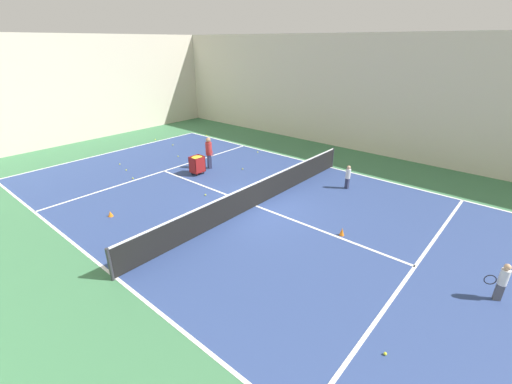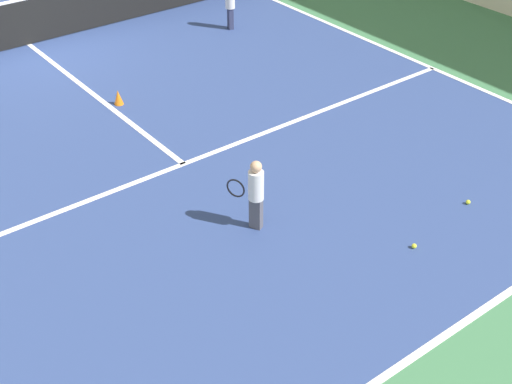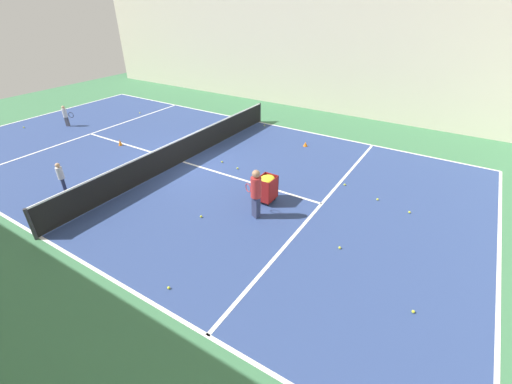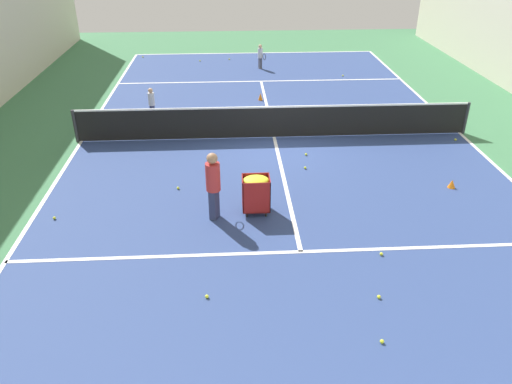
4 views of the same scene
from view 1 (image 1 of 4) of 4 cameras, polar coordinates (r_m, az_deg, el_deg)
ground_plane at (r=13.56m, az=-0.00°, el=-2.35°), size 33.57×33.57×0.00m
court_playing_area at (r=13.56m, az=-0.00°, el=-2.34°), size 11.86×22.17×0.00m
line_baseline_far at (r=21.96m, az=-22.66°, el=6.21°), size 11.86×0.10×0.00m
line_sideline_left at (r=10.47m, az=-22.25°, el=-13.12°), size 0.10×22.17×0.00m
line_sideline_right at (r=18.12m, az=12.33°, el=4.03°), size 0.10×22.17×0.00m
line_service_near at (r=11.16m, az=25.00°, el=-11.17°), size 11.86×0.10×0.00m
line_service_far at (r=17.82m, az=-15.07°, el=3.41°), size 11.86×0.10×0.00m
line_centre_service at (r=13.56m, az=-0.00°, el=-2.33°), size 0.10×12.19×0.00m
hall_enclosure_right at (r=20.71m, az=18.41°, el=14.99°), size 0.15×29.87×6.41m
hall_enclosure_far at (r=24.74m, az=-28.12°, el=14.75°), size 19.26×0.15×6.41m
tennis_net at (r=13.34m, az=-0.00°, el=-0.33°), size 12.16×0.10×1.01m
player_near_baseline at (r=10.60m, az=35.81°, el=-11.77°), size 0.38×0.52×1.08m
coach_at_net at (r=17.47m, az=-7.86°, el=6.79°), size 0.42×0.68×1.61m
child_midcourt at (r=15.48m, az=15.07°, el=2.68°), size 0.27×0.27×1.06m
ball_cart at (r=16.84m, az=-9.82°, el=5.02°), size 0.63×0.51×0.92m
training_cone_0 at (r=13.84m, az=-23.11°, el=-3.36°), size 0.19×0.19×0.21m
training_cone_1 at (r=11.89m, az=14.13°, el=-6.43°), size 0.17×0.17×0.28m
tennis_ball_0 at (r=8.32m, az=20.75°, el=-23.90°), size 0.07×0.07×0.07m
tennis_ball_1 at (r=18.46m, az=-20.81°, el=3.46°), size 0.07×0.07×0.07m
tennis_ball_2 at (r=19.46m, az=-21.75°, el=4.33°), size 0.07×0.07×0.07m
tennis_ball_3 at (r=13.92m, az=-6.52°, el=-1.63°), size 0.07×0.07×0.07m
tennis_ball_4 at (r=17.21m, az=-19.84°, el=2.16°), size 0.07×0.07×0.07m
tennis_ball_7 at (r=14.60m, az=-8.44°, el=-0.47°), size 0.07×0.07×0.07m
tennis_ball_8 at (r=24.04m, az=-8.25°, el=9.31°), size 0.07×0.07×0.07m
tennis_ball_9 at (r=23.73m, az=-16.45°, el=8.39°), size 0.07×0.07×0.07m
tennis_ball_10 at (r=20.12m, az=0.28°, el=6.68°), size 0.07×0.07×0.07m
tennis_ball_11 at (r=17.41m, az=-2.26°, el=3.86°), size 0.07×0.07×0.07m
tennis_ball_13 at (r=19.85m, az=-12.85°, el=5.82°), size 0.07×0.07×0.07m
tennis_ball_14 at (r=22.17m, az=-13.70°, el=7.63°), size 0.07×0.07×0.07m
tennis_ball_15 at (r=11.03m, az=-21.97°, el=-10.83°), size 0.07×0.07×0.07m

